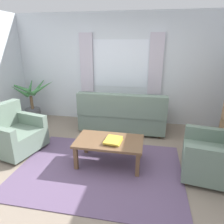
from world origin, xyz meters
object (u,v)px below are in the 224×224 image
(book_stack_on_table, at_px, (113,141))
(potted_plant, at_px, (32,103))
(armchair_left, at_px, (13,133))
(coffee_table, at_px, (109,143))
(couch, at_px, (122,115))
(armchair_right, at_px, (216,156))

(book_stack_on_table, xyz_separation_m, potted_plant, (-2.41, 1.63, 0.01))
(armchair_left, distance_m, coffee_table, 1.83)
(potted_plant, bearing_deg, couch, -4.82)
(armchair_left, relative_size, armchair_right, 1.05)
(armchair_left, xyz_separation_m, coffee_table, (1.83, -0.09, 0.03))
(couch, xyz_separation_m, armchair_left, (-1.86, -1.29, -0.01))
(couch, xyz_separation_m, potted_plant, (-2.37, 0.20, 0.11))
(couch, distance_m, book_stack_on_table, 1.44)
(armchair_right, distance_m, coffee_table, 1.64)
(couch, height_order, armchair_left, couch)
(coffee_table, bearing_deg, couch, 88.81)
(coffee_table, bearing_deg, armchair_right, -1.04)
(coffee_table, bearing_deg, book_stack_on_table, -33.79)
(armchair_left, bearing_deg, couch, -42.23)
(couch, xyz_separation_m, book_stack_on_table, (0.05, -1.43, 0.10))
(book_stack_on_table, height_order, potted_plant, potted_plant)
(armchair_right, relative_size, potted_plant, 0.73)
(armchair_right, bearing_deg, potted_plant, -103.52)
(armchair_right, relative_size, book_stack_on_table, 2.81)
(armchair_right, xyz_separation_m, potted_plant, (-3.98, 1.61, 0.12))
(couch, height_order, coffee_table, couch)
(couch, xyz_separation_m, armchair_right, (1.61, -1.41, -0.01))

